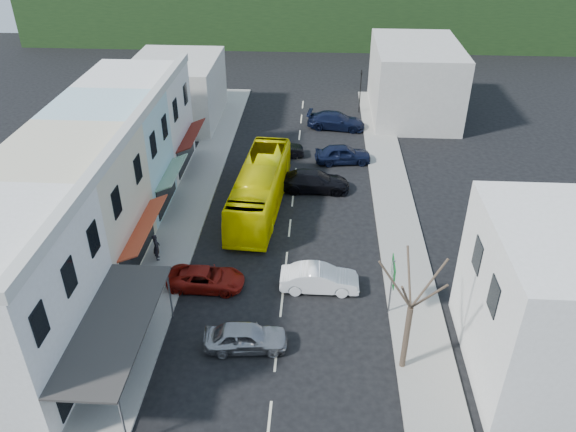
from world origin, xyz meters
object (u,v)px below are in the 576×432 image
at_px(car_white, 319,280).
at_px(traffic_signal, 360,91).
at_px(pedestrian_left, 156,248).
at_px(direction_sign, 391,287).
at_px(street_tree, 411,308).
at_px(bus, 260,189).
at_px(car_silver, 246,337).
at_px(car_red, 206,277).

xyz_separation_m(car_white, traffic_signal, (3.68, 28.67, 1.50)).
distance_m(pedestrian_left, direction_sign, 14.70).
bearing_deg(street_tree, bus, 119.78).
xyz_separation_m(pedestrian_left, street_tree, (14.40, -8.11, 2.87)).
distance_m(pedestrian_left, street_tree, 16.77).
distance_m(car_silver, car_white, 6.23).
height_order(direction_sign, traffic_signal, traffic_signal).
distance_m(pedestrian_left, traffic_signal, 29.91).
bearing_deg(direction_sign, car_red, 172.43).
bearing_deg(traffic_signal, bus, 53.29).
bearing_deg(pedestrian_left, car_white, -118.16).
height_order(bus, car_silver, bus).
xyz_separation_m(car_red, direction_sign, (10.54, -1.66, 1.10)).
bearing_deg(car_silver, direction_sign, -72.38).
relative_size(bus, car_silver, 2.64).
xyz_separation_m(direction_sign, street_tree, (0.30, -4.03, 2.07)).
height_order(car_silver, pedestrian_left, pedestrian_left).
xyz_separation_m(car_silver, street_tree, (7.89, -0.89, 3.17)).
xyz_separation_m(car_silver, direction_sign, (7.59, 3.14, 1.10)).
relative_size(car_silver, traffic_signal, 1.00).
distance_m(car_white, street_tree, 7.89).
bearing_deg(direction_sign, traffic_signal, 91.75).
xyz_separation_m(pedestrian_left, direction_sign, (14.10, -4.08, 0.80)).
height_order(car_white, traffic_signal, traffic_signal).
bearing_deg(car_red, traffic_signal, -18.60).
bearing_deg(bus, car_silver, -82.99).
xyz_separation_m(bus, car_red, (-2.26, -9.31, -0.85)).
relative_size(car_white, traffic_signal, 1.00).
distance_m(direction_sign, traffic_signal, 30.54).
height_order(car_white, pedestrian_left, pedestrian_left).
relative_size(car_white, pedestrian_left, 2.59).
distance_m(bus, pedestrian_left, 9.03).
xyz_separation_m(car_red, traffic_signal, (10.34, 28.88, 1.50)).
bearing_deg(traffic_signal, pedestrian_left, 48.02).
distance_m(car_silver, direction_sign, 8.29).
height_order(car_silver, street_tree, street_tree).
distance_m(bus, car_white, 10.15).
xyz_separation_m(bus, car_white, (4.40, -9.10, -0.85)).
bearing_deg(direction_sign, car_white, 155.74).
height_order(car_silver, car_red, same).
xyz_separation_m(car_red, pedestrian_left, (-3.55, 2.42, 0.30)).
distance_m(car_white, direction_sign, 4.45).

